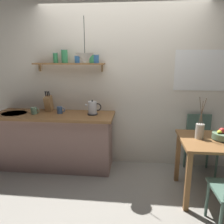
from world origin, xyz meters
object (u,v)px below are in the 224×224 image
object	(u,v)px
dining_table	(215,150)
coffee_mug_by_sink	(34,111)
knife_block	(49,103)
coffee_mug_spare	(60,110)
dining_chair_far	(200,141)
fruit_bowl	(223,135)
twig_vase	(200,131)
pendant_lamp	(85,58)
electric_kettle	(93,108)

from	to	relation	value
dining_table	coffee_mug_by_sink	distance (m)	2.59
knife_block	coffee_mug_spare	distance (m)	0.26
dining_chair_far	fruit_bowl	xyz separation A→B (m)	(0.07, -0.64, 0.32)
dining_table	fruit_bowl	world-z (taller)	fruit_bowl
twig_vase	pendant_lamp	distance (m)	1.75
knife_block	pendant_lamp	distance (m)	1.02
knife_block	coffee_mug_by_sink	xyz separation A→B (m)	(-0.16, -0.18, -0.08)
twig_vase	coffee_mug_spare	xyz separation A→B (m)	(-1.94, 0.54, 0.08)
dining_chair_far	knife_block	distance (m)	2.41
fruit_bowl	pendant_lamp	world-z (taller)	pendant_lamp
electric_kettle	coffee_mug_spare	distance (m)	0.52
dining_table	twig_vase	size ratio (longest dim) A/B	1.64
dining_chair_far	fruit_bowl	size ratio (longest dim) A/B	3.47
dining_table	pendant_lamp	distance (m)	2.04
dining_chair_far	knife_block	size ratio (longest dim) A/B	2.67
dining_chair_far	electric_kettle	bearing A→B (deg)	-176.66
dining_chair_far	coffee_mug_spare	xyz separation A→B (m)	(-2.14, -0.07, 0.44)
dining_table	dining_chair_far	world-z (taller)	dining_chair_far
electric_kettle	coffee_mug_by_sink	bearing A→B (deg)	-176.63
dining_table	coffee_mug_by_sink	size ratio (longest dim) A/B	6.32
dining_table	dining_chair_far	size ratio (longest dim) A/B	0.96
knife_block	coffee_mug_by_sink	world-z (taller)	knife_block
coffee_mug_by_sink	dining_table	bearing A→B (deg)	-11.44
fruit_bowl	knife_block	xyz separation A→B (m)	(-2.43, 0.67, 0.20)
fruit_bowl	pendant_lamp	distance (m)	2.01
coffee_mug_by_sink	coffee_mug_spare	bearing A→B (deg)	10.83
knife_block	pendant_lamp	xyz separation A→B (m)	(0.68, -0.30, 0.70)
twig_vase	coffee_mug_by_sink	bearing A→B (deg)	168.54
electric_kettle	coffee_mug_spare	bearing A→B (deg)	177.80
dining_table	pendant_lamp	size ratio (longest dim) A/B	1.41
coffee_mug_by_sink	pendant_lamp	bearing A→B (deg)	-7.69
dining_chair_far	coffee_mug_spare	distance (m)	2.18
fruit_bowl	knife_block	size ratio (longest dim) A/B	0.77
knife_block	coffee_mug_spare	bearing A→B (deg)	-27.12
fruit_bowl	electric_kettle	bearing A→B (deg)	162.31
twig_vase	electric_kettle	world-z (taller)	twig_vase
electric_kettle	fruit_bowl	bearing A→B (deg)	-17.69
electric_kettle	coffee_mug_by_sink	distance (m)	0.90
coffee_mug_by_sink	knife_block	bearing A→B (deg)	48.93
dining_table	knife_block	xyz separation A→B (m)	(-2.36, 0.69, 0.39)
twig_vase	pendant_lamp	size ratio (longest dim) A/B	0.86
coffee_mug_by_sink	pendant_lamp	distance (m)	1.15
dining_chair_far	coffee_mug_by_sink	size ratio (longest dim) A/B	6.56
twig_vase	pendant_lamp	xyz separation A→B (m)	(-1.49, 0.36, 0.86)
electric_kettle	coffee_mug_by_sink	world-z (taller)	electric_kettle
fruit_bowl	twig_vase	xyz separation A→B (m)	(-0.27, 0.02, 0.04)
dining_chair_far	electric_kettle	xyz separation A→B (m)	(-1.62, -0.09, 0.49)
twig_vase	pendant_lamp	world-z (taller)	pendant_lamp
electric_kettle	knife_block	bearing A→B (deg)	169.83
fruit_bowl	coffee_mug_by_sink	xyz separation A→B (m)	(-2.59, 0.49, 0.12)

